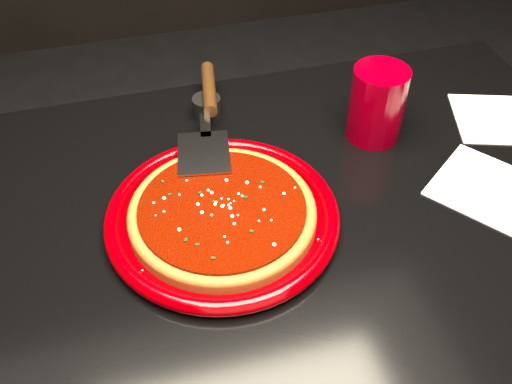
{
  "coord_description": "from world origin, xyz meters",
  "views": [
    {
      "loc": [
        -0.17,
        -0.55,
        1.38
      ],
      "look_at": [
        -0.01,
        0.06,
        0.77
      ],
      "focal_mm": 40.0,
      "sensor_mm": 36.0,
      "label": 1
    }
  ],
  "objects_px": {
    "cup": "(377,104)",
    "ramekin": "(207,107)",
    "pizza_server": "(208,115)",
    "plate": "(223,216)",
    "table": "(267,354)"
  },
  "relations": [
    {
      "from": "pizza_server",
      "to": "cup",
      "type": "bearing_deg",
      "value": -5.01
    },
    {
      "from": "pizza_server",
      "to": "ramekin",
      "type": "xyz_separation_m",
      "value": [
        0.01,
        0.06,
        -0.03
      ]
    },
    {
      "from": "cup",
      "to": "ramekin",
      "type": "relative_size",
      "value": 2.54
    },
    {
      "from": "plate",
      "to": "cup",
      "type": "relative_size",
      "value": 2.68
    },
    {
      "from": "table",
      "to": "plate",
      "type": "relative_size",
      "value": 3.42
    },
    {
      "from": "pizza_server",
      "to": "cup",
      "type": "distance_m",
      "value": 0.29
    },
    {
      "from": "table",
      "to": "ramekin",
      "type": "xyz_separation_m",
      "value": [
        -0.04,
        0.29,
        0.39
      ]
    },
    {
      "from": "pizza_server",
      "to": "ramekin",
      "type": "bearing_deg",
      "value": 90.8
    },
    {
      "from": "pizza_server",
      "to": "cup",
      "type": "height_order",
      "value": "cup"
    },
    {
      "from": "plate",
      "to": "ramekin",
      "type": "bearing_deg",
      "value": 83.23
    },
    {
      "from": "plate",
      "to": "ramekin",
      "type": "xyz_separation_m",
      "value": [
        0.03,
        0.27,
        0.01
      ]
    },
    {
      "from": "ramekin",
      "to": "pizza_server",
      "type": "bearing_deg",
      "value": -98.5
    },
    {
      "from": "plate",
      "to": "cup",
      "type": "distance_m",
      "value": 0.34
    },
    {
      "from": "table",
      "to": "ramekin",
      "type": "distance_m",
      "value": 0.49
    },
    {
      "from": "table",
      "to": "cup",
      "type": "distance_m",
      "value": 0.52
    }
  ]
}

